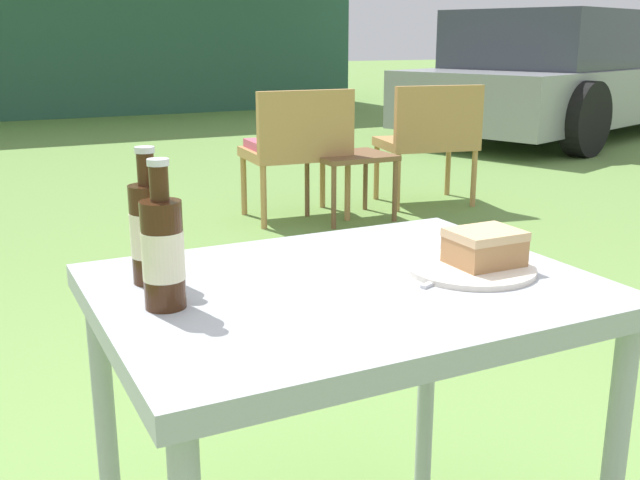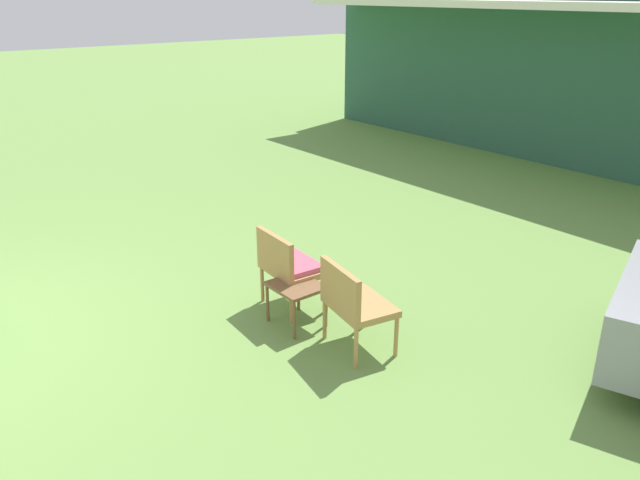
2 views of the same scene
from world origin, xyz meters
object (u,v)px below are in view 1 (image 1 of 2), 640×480
at_px(parked_car, 564,77).
at_px(cola_bottle_far, 163,251).
at_px(cola_bottle_near, 149,231).
at_px(patio_table, 346,323).
at_px(wicker_chair_plain, 430,135).
at_px(wicker_chair_cushioned, 298,144).
at_px(garden_side_table, 351,163).
at_px(cake_on_plate, 479,256).

relative_size(parked_car, cola_bottle_far, 20.13).
bearing_deg(cola_bottle_near, patio_table, -26.57).
height_order(wicker_chair_plain, cola_bottle_far, cola_bottle_far).
bearing_deg(wicker_chair_cushioned, cola_bottle_far, 65.57).
bearing_deg(patio_table, parked_car, 43.27).
distance_m(wicker_chair_plain, cola_bottle_far, 3.92).
xyz_separation_m(garden_side_table, patio_table, (-1.59, -2.87, 0.26)).
bearing_deg(cola_bottle_near, garden_side_table, 55.22).
height_order(patio_table, cake_on_plate, cake_on_plate).
bearing_deg(cake_on_plate, wicker_chair_cushioned, 70.92).
bearing_deg(parked_car, wicker_chair_cushioned, -171.13).
bearing_deg(wicker_chair_cushioned, wicker_chair_plain, -177.19).
bearing_deg(parked_car, patio_table, -155.94).
distance_m(garden_side_table, patio_table, 3.29).
bearing_deg(garden_side_table, patio_table, -119.04).
xyz_separation_m(wicker_chair_cushioned, cake_on_plate, (-1.05, -3.04, 0.24)).
bearing_deg(patio_table, wicker_chair_plain, 53.01).
relative_size(wicker_chair_cushioned, cake_on_plate, 3.44).
bearing_deg(wicker_chair_plain, cake_on_plate, 67.18).
xyz_separation_m(wicker_chair_cushioned, cola_bottle_far, (-1.61, -2.98, 0.31)).
height_order(wicker_chair_cushioned, wicker_chair_plain, same).
distance_m(parked_car, cake_on_plate, 7.61).
bearing_deg(wicker_chair_plain, patio_table, 63.64).
bearing_deg(parked_car, garden_side_table, -168.09).
bearing_deg(cola_bottle_near, parked_car, 41.00).
distance_m(wicker_chair_plain, patio_table, 3.73).
bearing_deg(patio_table, cola_bottle_near, 153.43).
distance_m(wicker_chair_cushioned, cake_on_plate, 3.23).
height_order(parked_car, cola_bottle_far, parked_car).
distance_m(cola_bottle_near, cola_bottle_far, 0.13).
xyz_separation_m(wicker_chair_cushioned, patio_table, (-1.30, -3.00, 0.14)).
height_order(parked_car, patio_table, parked_car).
relative_size(patio_table, cola_bottle_far, 3.57).
bearing_deg(patio_table, wicker_chair_cushioned, 66.58).
height_order(garden_side_table, patio_table, patio_table).
relative_size(wicker_chair_plain, garden_side_table, 1.69).
distance_m(cake_on_plate, cola_bottle_far, 0.56).
relative_size(parked_car, cola_bottle_near, 20.13).
xyz_separation_m(wicker_chair_plain, cake_on_plate, (-2.00, -3.02, 0.24)).
bearing_deg(cola_bottle_far, wicker_chair_cushioned, 61.66).
bearing_deg(garden_side_table, cola_bottle_far, -123.69).
height_order(parked_car, cake_on_plate, parked_car).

